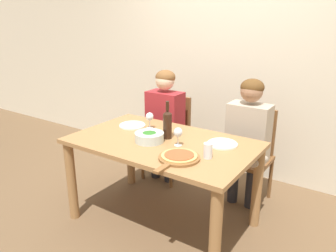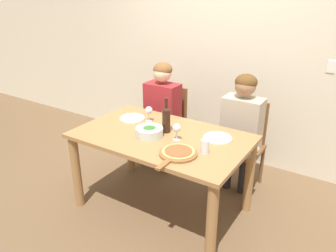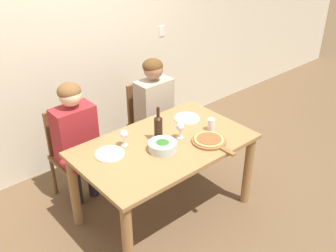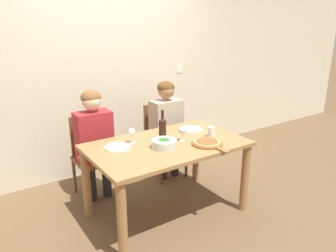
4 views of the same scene
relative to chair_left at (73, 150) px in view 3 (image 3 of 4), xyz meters
name	(u,v)px [view 3 (image 3 of 4)]	position (x,y,z in m)	size (l,w,h in m)	color
ground_plane	(164,211)	(0.47, -0.81, -0.49)	(40.00, 40.00, 0.00)	brown
back_wall	(77,41)	(0.47, 0.55, 0.86)	(10.00, 0.06, 2.70)	beige
dining_table	(164,156)	(0.47, -0.81, 0.15)	(1.52, 0.92, 0.77)	#9E7042
chair_left	(73,150)	(0.00, 0.00, 0.00)	(0.42, 0.42, 0.91)	brown
chair_right	(149,120)	(0.94, 0.00, 0.00)	(0.42, 0.42, 0.91)	brown
person_woman	(76,133)	(0.00, -0.11, 0.24)	(0.47, 0.51, 1.22)	#28282D
person_man	(155,103)	(0.94, -0.11, 0.24)	(0.47, 0.51, 1.22)	#28282D
wine_bottle	(158,127)	(0.46, -0.74, 0.40)	(0.07, 0.07, 0.32)	black
broccoli_bowl	(163,146)	(0.39, -0.89, 0.31)	(0.24, 0.24, 0.08)	silver
dinner_plate_left	(110,154)	(0.01, -0.65, 0.28)	(0.25, 0.25, 0.02)	silver
dinner_plate_right	(187,118)	(0.91, -0.62, 0.28)	(0.25, 0.25, 0.02)	silver
pizza_on_board	(210,141)	(0.78, -1.06, 0.29)	(0.30, 0.44, 0.04)	brown
wine_glass_left	(124,135)	(0.19, -0.62, 0.38)	(0.07, 0.07, 0.15)	silver
wine_glass_right	(180,127)	(0.63, -0.84, 0.38)	(0.07, 0.07, 0.15)	silver
water_tumbler	(211,125)	(0.94, -0.92, 0.33)	(0.07, 0.07, 0.11)	silver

